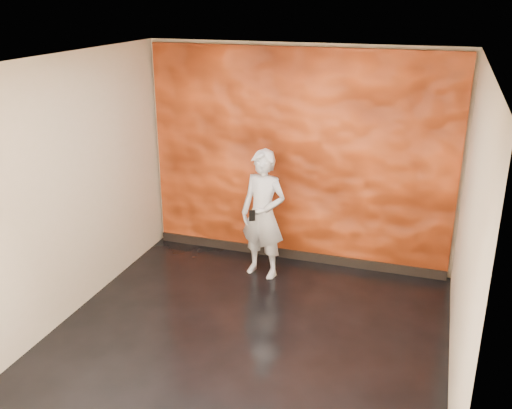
% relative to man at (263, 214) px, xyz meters
% --- Properties ---
extents(room, '(4.02, 4.02, 2.81)m').
position_rel_man_xyz_m(room, '(0.27, -1.38, 0.59)').
color(room, black).
rests_on(room, ground).
extents(feature_wall, '(3.90, 0.06, 2.75)m').
position_rel_man_xyz_m(feature_wall, '(0.27, 0.58, 0.57)').
color(feature_wall, '#F6591E').
rests_on(feature_wall, ground).
extents(baseboard, '(3.90, 0.04, 0.12)m').
position_rel_man_xyz_m(baseboard, '(0.27, 0.54, -0.75)').
color(baseboard, black).
rests_on(baseboard, ground).
extents(man, '(0.66, 0.50, 1.62)m').
position_rel_man_xyz_m(man, '(0.00, 0.00, 0.00)').
color(man, '#A9ACB9').
rests_on(man, ground).
extents(phone, '(0.07, 0.04, 0.14)m').
position_rel_man_xyz_m(phone, '(-0.07, -0.23, 0.06)').
color(phone, black).
rests_on(phone, man).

